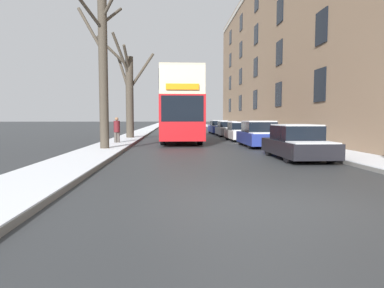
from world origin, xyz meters
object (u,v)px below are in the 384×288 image
Objects in this scene: parked_car_1 at (259,135)px; oncoming_van at (173,121)px; parked_car_0 at (297,143)px; parked_car_3 at (227,129)px; bare_tree_left_0 at (103,63)px; double_decker_bus at (180,104)px; pedestrian_left_sidewalk at (117,130)px; parked_car_2 at (240,132)px; parked_car_4 at (219,127)px; bare_tree_left_1 at (129,90)px.

oncoming_van reaches higher than parked_car_1.
parked_car_0 reaches higher than parked_car_3.
bare_tree_left_0 is 8.02m from double_decker_bus.
parked_car_1 is 2.51× the size of pedestrian_left_sidewalk.
oncoming_van is (-4.83, 29.05, 0.59)m from parked_car_0.
pedestrian_left_sidewalk reaches higher than parked_car_3.
parked_car_4 is at bearing 90.00° from parked_car_2.
parked_car_4 is at bearing 90.00° from parked_car_0.
parked_car_3 is at bearing -68.22° from oncoming_van.
parked_car_2 is 0.90× the size of parked_car_4.
bare_tree_left_0 reaches higher than parked_car_3.
bare_tree_left_0 is 20.91m from parked_car_4.
parked_car_4 is at bearing 70.25° from double_decker_bus.
parked_car_3 is (4.33, 6.61, -1.95)m from double_decker_bus.
parked_car_0 is (4.33, -10.35, -1.95)m from double_decker_bus.
bare_tree_left_0 is 9.24m from bare_tree_left_1.
double_decker_bus is (3.76, -2.36, -1.09)m from bare_tree_left_1.
parked_car_1 reaches higher than parked_car_2.
parked_car_0 is 1.04× the size of parked_car_3.
bare_tree_left_0 is 4.63× the size of pedestrian_left_sidewalk.
bare_tree_left_0 is 16.14m from parked_car_3.
bare_tree_left_0 reaches higher than bare_tree_left_1.
parked_car_0 is at bearing -23.14° from bare_tree_left_0.
parked_car_3 is at bearing 27.72° from bare_tree_left_1.
parked_car_3 is (-0.00, 11.10, -0.04)m from parked_car_1.
parked_car_2 is (0.00, 5.33, -0.04)m from parked_car_1.
pedestrian_left_sidewalk is (-8.16, -3.83, 0.28)m from parked_car_2.
pedestrian_left_sidewalk is (-8.16, 7.35, 0.28)m from parked_car_0.
parked_car_4 is at bearing 50.18° from bare_tree_left_1.
double_decker_bus is 2.50× the size of parked_car_2.
bare_tree_left_0 is 9.19m from parked_car_1.
bare_tree_left_1 is at bearing 147.92° from double_decker_bus.
double_decker_bus is 2.56× the size of parked_car_3.
parked_car_3 is 0.88× the size of parked_car_4.
parked_car_0 is 1.02× the size of parked_car_2.
double_decker_bus reaches higher than parked_car_2.
parked_car_2 is at bearing -10.66° from bare_tree_left_1.
bare_tree_left_0 reaches higher than double_decker_bus.
parked_car_1 is 1.06× the size of parked_car_3.
pedestrian_left_sidewalk is (-0.01, 3.87, -3.28)m from bare_tree_left_0.
double_decker_bus reaches higher than pedestrian_left_sidewalk.
bare_tree_left_1 is 1.93× the size of parked_car_3.
double_decker_bus reaches higher than parked_car_0.
bare_tree_left_0 is 5.07m from pedestrian_left_sidewalk.
parked_car_3 is (-0.00, 5.78, 0.00)m from parked_car_2.
bare_tree_left_1 is at bearing -152.28° from parked_car_3.
parked_car_2 is at bearing -74.87° from oncoming_van.
pedestrian_left_sidewalk is (-8.16, -9.60, 0.28)m from parked_car_3.
parked_car_3 is at bearing -90.00° from parked_car_4.
parked_car_2 is at bearing -90.00° from parked_car_4.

